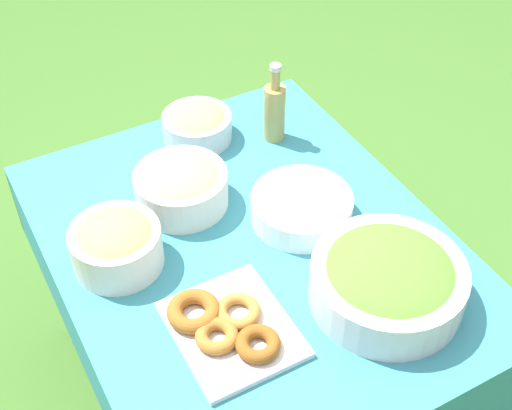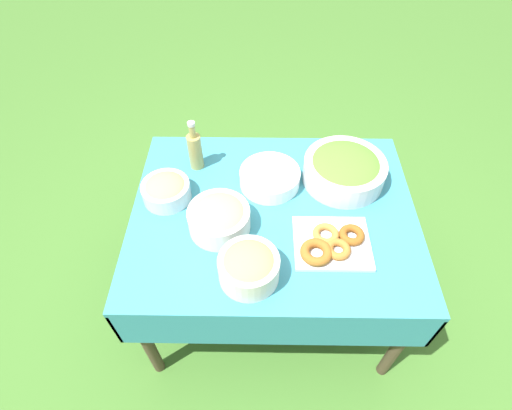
{
  "view_description": "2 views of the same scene",
  "coord_description": "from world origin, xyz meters",
  "px_view_note": "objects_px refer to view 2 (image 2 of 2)",
  "views": [
    {
      "loc": [
        -1.1,
        0.59,
        1.98
      ],
      "look_at": [
        0.07,
        -0.05,
        0.74
      ],
      "focal_mm": 50.0,
      "sensor_mm": 36.0,
      "label": 1
    },
    {
      "loc": [
        0.06,
        1.07,
        1.97
      ],
      "look_at": [
        0.07,
        0.01,
        0.73
      ],
      "focal_mm": 28.0,
      "sensor_mm": 36.0,
      "label": 2
    }
  ],
  "objects_px": {
    "salad_bowl": "(344,169)",
    "fruit_bowl": "(249,266)",
    "donut_platter": "(331,244)",
    "plate_stack": "(270,178)",
    "olive_oil_bottle": "(195,150)",
    "pasta_bowl": "(219,217)",
    "bread_bowl": "(166,190)"
  },
  "relations": [
    {
      "from": "salad_bowl",
      "to": "fruit_bowl",
      "type": "relative_size",
      "value": 1.62
    },
    {
      "from": "donut_platter",
      "to": "plate_stack",
      "type": "height_order",
      "value": "plate_stack"
    },
    {
      "from": "olive_oil_bottle",
      "to": "donut_platter",
      "type": "bearing_deg",
      "value": 141.76
    },
    {
      "from": "fruit_bowl",
      "to": "donut_platter",
      "type": "bearing_deg",
      "value": -156.58
    },
    {
      "from": "fruit_bowl",
      "to": "pasta_bowl",
      "type": "bearing_deg",
      "value": -61.31
    },
    {
      "from": "bread_bowl",
      "to": "fruit_bowl",
      "type": "xyz_separation_m",
      "value": [
        -0.36,
        0.38,
        0.02
      ]
    },
    {
      "from": "bread_bowl",
      "to": "fruit_bowl",
      "type": "distance_m",
      "value": 0.52
    },
    {
      "from": "fruit_bowl",
      "to": "bread_bowl",
      "type": "bearing_deg",
      "value": -46.77
    },
    {
      "from": "bread_bowl",
      "to": "plate_stack",
      "type": "bearing_deg",
      "value": -168.37
    },
    {
      "from": "salad_bowl",
      "to": "donut_platter",
      "type": "xyz_separation_m",
      "value": [
        0.09,
        0.37,
        -0.04
      ]
    },
    {
      "from": "donut_platter",
      "to": "fruit_bowl",
      "type": "bearing_deg",
      "value": 23.42
    },
    {
      "from": "bread_bowl",
      "to": "fruit_bowl",
      "type": "relative_size",
      "value": 0.93
    },
    {
      "from": "salad_bowl",
      "to": "plate_stack",
      "type": "relative_size",
      "value": 1.36
    },
    {
      "from": "salad_bowl",
      "to": "fruit_bowl",
      "type": "distance_m",
      "value": 0.64
    },
    {
      "from": "bread_bowl",
      "to": "fruit_bowl",
      "type": "bearing_deg",
      "value": 133.23
    },
    {
      "from": "salad_bowl",
      "to": "pasta_bowl",
      "type": "xyz_separation_m",
      "value": [
        0.53,
        0.28,
        -0.0
      ]
    },
    {
      "from": "donut_platter",
      "to": "fruit_bowl",
      "type": "height_order",
      "value": "fruit_bowl"
    },
    {
      "from": "salad_bowl",
      "to": "plate_stack",
      "type": "distance_m",
      "value": 0.33
    },
    {
      "from": "pasta_bowl",
      "to": "donut_platter",
      "type": "distance_m",
      "value": 0.45
    },
    {
      "from": "pasta_bowl",
      "to": "salad_bowl",
      "type": "bearing_deg",
      "value": -152.3
    },
    {
      "from": "olive_oil_bottle",
      "to": "pasta_bowl",
      "type": "bearing_deg",
      "value": 110.13
    },
    {
      "from": "donut_platter",
      "to": "bread_bowl",
      "type": "distance_m",
      "value": 0.72
    },
    {
      "from": "salad_bowl",
      "to": "olive_oil_bottle",
      "type": "bearing_deg",
      "value": -6.87
    },
    {
      "from": "donut_platter",
      "to": "plate_stack",
      "type": "bearing_deg",
      "value": -55.35
    },
    {
      "from": "olive_oil_bottle",
      "to": "bread_bowl",
      "type": "height_order",
      "value": "olive_oil_bottle"
    },
    {
      "from": "olive_oil_bottle",
      "to": "plate_stack",
      "type": "bearing_deg",
      "value": 161.88
    },
    {
      "from": "pasta_bowl",
      "to": "olive_oil_bottle",
      "type": "height_order",
      "value": "olive_oil_bottle"
    },
    {
      "from": "salad_bowl",
      "to": "bread_bowl",
      "type": "relative_size",
      "value": 1.75
    },
    {
      "from": "donut_platter",
      "to": "plate_stack",
      "type": "relative_size",
      "value": 1.14
    },
    {
      "from": "donut_platter",
      "to": "pasta_bowl",
      "type": "bearing_deg",
      "value": -11.65
    },
    {
      "from": "plate_stack",
      "to": "olive_oil_bottle",
      "type": "xyz_separation_m",
      "value": [
        0.33,
        -0.11,
        0.06
      ]
    },
    {
      "from": "salad_bowl",
      "to": "bread_bowl",
      "type": "xyz_separation_m",
      "value": [
        0.76,
        0.12,
        -0.02
      ]
    }
  ]
}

